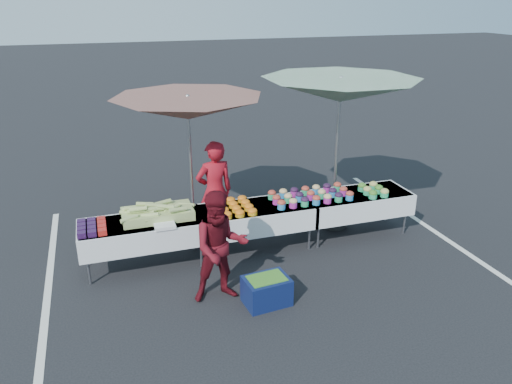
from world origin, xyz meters
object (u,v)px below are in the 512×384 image
object	(u,v)px
table_center	(256,216)
umbrella_right	(340,91)
vendor	(215,192)
customer	(221,247)
table_left	(143,232)
umbrella_left	(188,109)
table_right	(356,202)
storage_bin	(267,290)

from	to	relation	value
table_center	umbrella_right	size ratio (longest dim) A/B	0.54
vendor	customer	world-z (taller)	vendor
table_left	vendor	bearing A→B (deg)	23.57
umbrella_left	vendor	bearing A→B (deg)	-26.95
table_left	umbrella_left	size ratio (longest dim) A/B	0.75
table_left	table_center	bearing A→B (deg)	0.00
table_right	table_left	bearing A→B (deg)	180.00
umbrella_right	umbrella_left	bearing A→B (deg)	172.52
table_center	storage_bin	distance (m)	1.62
table_left	umbrella_left	bearing A→B (deg)	38.24
customer	storage_bin	bearing A→B (deg)	-27.54
table_center	umbrella_right	xyz separation A→B (m)	(1.59, 0.40, 1.85)
table_center	table_right	world-z (taller)	same
table_right	storage_bin	size ratio (longest dim) A/B	2.92
umbrella_right	storage_bin	xyz separation A→B (m)	(-1.94, -1.94, -2.23)
storage_bin	umbrella_left	bearing A→B (deg)	97.55
table_left	table_right	xyz separation A→B (m)	(3.60, 0.00, 0.00)
table_left	customer	world-z (taller)	customer
table_center	umbrella_right	distance (m)	2.47
storage_bin	table_left	bearing A→B (deg)	127.69
table_center	umbrella_left	size ratio (longest dim) A/B	0.75
table_center	umbrella_left	world-z (taller)	umbrella_left
table_center	customer	size ratio (longest dim) A/B	1.19
table_right	vendor	size ratio (longest dim) A/B	1.07
vendor	umbrella_left	size ratio (longest dim) A/B	0.70
table_center	umbrella_right	bearing A→B (deg)	14.15
table_right	umbrella_left	size ratio (longest dim) A/B	0.75
storage_bin	umbrella_right	bearing A→B (deg)	39.36
vendor	umbrella_left	xyz separation A→B (m)	(-0.34, 0.17, 1.37)
vendor	umbrella_right	xyz separation A→B (m)	(2.13, -0.15, 1.56)
umbrella_right	table_center	bearing A→B (deg)	-165.85
customer	umbrella_right	distance (m)	3.39
vendor	storage_bin	world-z (taller)	vendor
customer	umbrella_left	bearing A→B (deg)	92.57
table_right	customer	size ratio (longest dim) A/B	1.19
umbrella_left	umbrella_right	distance (m)	2.50
umbrella_left	storage_bin	xyz separation A→B (m)	(0.53, -2.26, -2.03)
table_center	umbrella_right	world-z (taller)	umbrella_right
customer	umbrella_left	distance (m)	2.42
customer	umbrella_right	xyz separation A→B (m)	(2.48, 1.62, 1.65)
table_center	table_right	size ratio (longest dim) A/B	1.00
umbrella_left	umbrella_right	xyz separation A→B (m)	(2.47, -0.32, 0.20)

